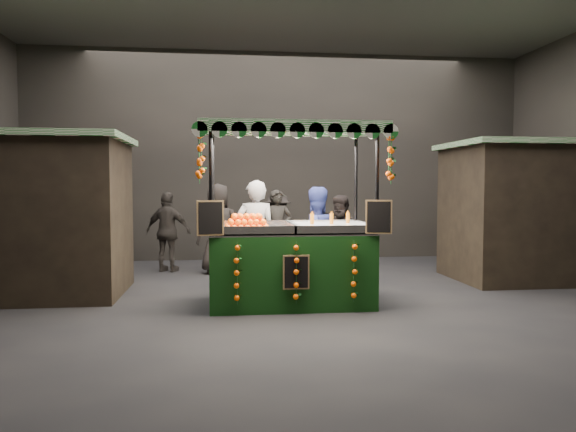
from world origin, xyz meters
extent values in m
plane|color=black|center=(0.00, 0.00, 0.00)|extent=(12.00, 12.00, 0.00)
cube|color=black|center=(0.00, 5.00, 2.50)|extent=(12.00, 0.10, 5.00)
cube|color=black|center=(0.00, -5.00, 2.50)|extent=(12.00, 0.10, 5.00)
cube|color=black|center=(-4.40, 1.00, 1.25)|extent=(2.80, 2.00, 2.50)
cube|color=#135819|center=(-4.40, 1.00, 2.55)|extent=(3.00, 2.20, 0.10)
cube|color=black|center=(4.40, 1.50, 1.25)|extent=(2.80, 2.00, 2.50)
cube|color=#135819|center=(4.40, 1.50, 2.55)|extent=(3.00, 2.20, 0.10)
cube|color=black|center=(-0.37, -0.14, 0.54)|extent=(2.37, 1.29, 1.08)
cube|color=#B7B9BE|center=(-0.37, -0.14, 1.10)|extent=(2.37, 1.29, 0.04)
cylinder|color=black|center=(-1.52, -0.76, 1.29)|extent=(0.05, 0.05, 2.59)
cylinder|color=black|center=(0.79, -0.76, 1.29)|extent=(0.05, 0.05, 2.59)
cylinder|color=black|center=(-1.52, 0.47, 1.29)|extent=(0.05, 0.05, 2.59)
cylinder|color=black|center=(0.79, 0.47, 1.29)|extent=(0.05, 0.05, 2.59)
cube|color=#135819|center=(-0.37, -0.14, 2.63)|extent=(2.64, 1.56, 0.09)
cube|color=white|center=(0.28, -0.14, 1.16)|extent=(1.06, 1.16, 0.09)
cube|color=black|center=(-1.53, -0.82, 1.35)|extent=(0.36, 0.10, 0.47)
cube|color=black|center=(0.80, -0.82, 1.35)|extent=(0.36, 0.10, 0.47)
cube|color=black|center=(-0.37, -0.83, 0.59)|extent=(0.37, 0.03, 0.47)
imported|color=slate|center=(-0.83, 0.90, 0.94)|extent=(0.69, 0.45, 1.87)
imported|color=navy|center=(0.17, 0.76, 0.88)|extent=(0.97, 0.81, 1.76)
imported|color=#2C2824|center=(-0.20, 3.40, 0.85)|extent=(0.64, 0.43, 1.70)
imported|color=black|center=(0.94, 2.15, 0.80)|extent=(0.97, 0.89, 1.60)
imported|color=#2B2623|center=(-2.50, 3.27, 0.84)|extent=(1.06, 0.72, 1.67)
imported|color=#282320|center=(-0.14, 3.91, 0.81)|extent=(1.12, 1.19, 1.62)
imported|color=black|center=(-1.46, 2.91, 0.91)|extent=(0.90, 0.59, 1.83)
camera|label=1|loc=(-1.36, -8.20, 1.78)|focal=34.02mm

